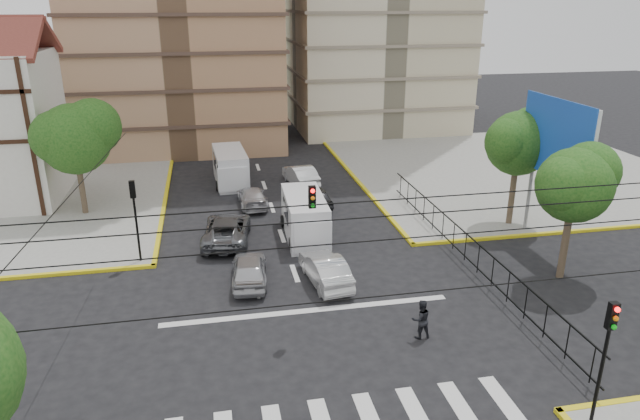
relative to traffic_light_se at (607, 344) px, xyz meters
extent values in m
plane|color=black|center=(-7.80, 7.80, -3.11)|extent=(160.00, 160.00, 0.00)
cube|color=gray|center=(12.20, 27.80, -3.04)|extent=(26.00, 26.00, 0.15)
cube|color=silver|center=(-7.80, 1.80, -3.11)|extent=(12.00, 2.40, 0.01)
cube|color=silver|center=(-7.80, 9.00, -3.11)|extent=(13.00, 0.40, 0.01)
cylinder|color=slate|center=(6.70, 11.80, -0.96)|extent=(0.20, 0.20, 4.00)
cylinder|color=slate|center=(6.70, 15.80, -0.96)|extent=(0.20, 0.20, 4.00)
cube|color=silver|center=(6.70, 13.80, 3.04)|extent=(0.25, 6.00, 4.00)
cube|color=blue|center=(6.50, 13.80, 3.04)|extent=(0.08, 6.20, 4.20)
cylinder|color=#473828|center=(5.20, 9.80, -1.01)|extent=(0.36, 0.36, 4.20)
sphere|color=#154814|center=(5.20, 9.80, 1.73)|extent=(3.60, 3.60, 3.60)
sphere|color=#154814|center=(6.10, 10.10, 2.27)|extent=(2.88, 2.88, 2.88)
sphere|color=#154814|center=(4.48, 9.50, 1.91)|extent=(2.70, 2.70, 2.70)
cylinder|color=#473828|center=(6.20, 16.80, -0.87)|extent=(0.36, 0.36, 4.48)
sphere|color=#154814|center=(6.20, 16.80, 2.05)|extent=(3.80, 3.80, 3.80)
sphere|color=#154814|center=(7.15, 17.10, 2.62)|extent=(3.04, 3.04, 3.04)
sphere|color=#154814|center=(5.44, 16.50, 2.24)|extent=(2.85, 2.85, 2.85)
cylinder|color=#473828|center=(-19.80, 23.80, -1.01)|extent=(0.36, 0.36, 4.20)
sphere|color=#154814|center=(-19.80, 23.80, 1.89)|extent=(4.40, 4.40, 4.40)
sphere|color=#154814|center=(-18.70, 24.10, 2.55)|extent=(3.52, 3.52, 3.52)
sphere|color=#154814|center=(-20.68, 23.50, 2.11)|extent=(3.30, 3.30, 3.30)
cylinder|color=black|center=(0.00, 0.00, -1.21)|extent=(0.12, 0.12, 3.50)
cube|color=black|center=(0.00, 0.00, 0.99)|extent=(0.28, 0.22, 0.90)
sphere|color=#FF0C0C|center=(0.00, 0.00, 1.29)|extent=(0.17, 0.17, 0.17)
cylinder|color=black|center=(-15.60, 15.60, -1.21)|extent=(0.12, 0.12, 3.50)
cube|color=black|center=(-15.60, 15.60, 0.99)|extent=(0.28, 0.22, 0.90)
sphere|color=#FF0C0C|center=(-15.60, 15.60, 1.29)|extent=(0.17, 0.17, 0.17)
cube|color=black|center=(-7.80, 7.80, 2.69)|extent=(0.28, 0.22, 0.90)
cylinder|color=black|center=(-7.80, -1.20, 3.14)|extent=(18.00, 0.03, 0.03)
cube|color=silver|center=(-6.48, 17.43, -1.86)|extent=(2.36, 5.51, 2.50)
cube|color=silver|center=(-6.48, 15.26, -2.03)|extent=(2.11, 1.38, 1.74)
cube|color=black|center=(-6.48, 14.88, -1.43)|extent=(2.01, 0.17, 0.98)
cylinder|color=black|center=(-7.52, 15.69, -2.73)|extent=(0.25, 0.76, 0.76)
cylinder|color=black|center=(-5.45, 15.69, -2.73)|extent=(0.25, 0.76, 0.76)
cylinder|color=black|center=(-7.52, 19.17, -2.73)|extent=(0.25, 0.76, 0.76)
cylinder|color=black|center=(-5.45, 19.17, -2.73)|extent=(0.25, 0.76, 0.76)
cube|color=silver|center=(-10.20, 28.85, -1.85)|extent=(2.50, 5.62, 2.53)
cube|color=silver|center=(-10.20, 26.64, -2.01)|extent=(2.16, 1.44, 1.76)
cube|color=black|center=(-10.20, 26.26, -1.40)|extent=(2.04, 0.21, 0.99)
cylinder|color=black|center=(-11.25, 27.08, -2.73)|extent=(0.25, 0.77, 0.77)
cylinder|color=black|center=(-9.16, 27.08, -2.73)|extent=(0.25, 0.77, 0.77)
cylinder|color=black|center=(-11.25, 30.61, -2.73)|extent=(0.25, 0.77, 0.77)
cylinder|color=black|center=(-9.16, 30.61, -2.73)|extent=(0.25, 0.77, 0.77)
imported|color=#B3B3B8|center=(-10.12, 12.27, -2.40)|extent=(2.03, 4.32, 1.43)
imported|color=silver|center=(-6.48, 11.51, -2.39)|extent=(2.05, 4.56, 1.45)
imported|color=#5B5D62|center=(-10.98, 17.59, -2.36)|extent=(3.17, 5.70, 1.51)
imported|color=#BBBBC0|center=(-9.05, 23.42, -2.48)|extent=(1.93, 4.42, 1.26)
imported|color=#28282A|center=(-4.83, 22.58, -2.45)|extent=(1.92, 4.00, 1.32)
imported|color=white|center=(-5.09, 27.34, -2.35)|extent=(2.30, 4.84, 1.53)
imported|color=black|center=(-3.64, 6.01, -2.26)|extent=(0.87, 0.70, 1.70)
camera|label=1|loc=(-11.62, -13.05, 9.96)|focal=32.00mm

